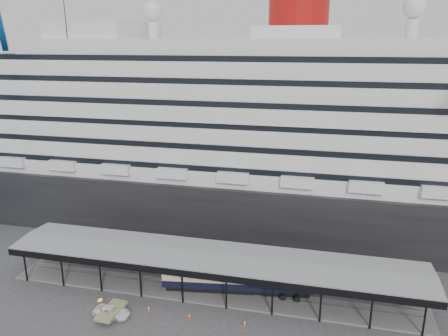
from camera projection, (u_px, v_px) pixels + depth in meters
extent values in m
plane|color=#3C3C3E|center=(202.00, 309.00, 55.00)|extent=(200.00, 200.00, 0.00)
cube|color=black|center=(248.00, 191.00, 83.50)|extent=(130.00, 30.00, 10.00)
cylinder|color=#A30F0D|center=(299.00, 11.00, 72.66)|extent=(10.00, 10.00, 9.00)
sphere|color=silver|center=(153.00, 11.00, 78.35)|extent=(3.60, 3.60, 3.60)
sphere|color=silver|center=(414.00, 7.00, 68.58)|extent=(3.60, 3.60, 3.60)
cube|color=slate|center=(213.00, 288.00, 59.64)|extent=(56.00, 8.00, 0.24)
cube|color=slate|center=(211.00, 289.00, 58.92)|extent=(54.00, 0.08, 0.10)
cube|color=slate|center=(214.00, 284.00, 60.27)|extent=(54.00, 0.08, 0.10)
cube|color=black|center=(203.00, 276.00, 54.23)|extent=(56.00, 0.18, 0.90)
cube|color=black|center=(220.00, 245.00, 62.63)|extent=(56.00, 0.18, 0.90)
cube|color=slate|center=(212.00, 254.00, 58.23)|extent=(56.00, 9.00, 0.24)
cylinder|color=black|center=(73.00, 95.00, 75.21)|extent=(0.12, 0.12, 47.21)
imported|color=white|center=(112.00, 312.00, 53.47)|extent=(4.65, 2.38, 1.26)
cube|color=black|center=(237.00, 288.00, 58.75)|extent=(19.21, 4.80, 0.64)
cube|color=black|center=(237.00, 283.00, 58.52)|extent=(20.16, 5.28, 1.00)
cube|color=beige|center=(237.00, 275.00, 58.22)|extent=(20.17, 5.32, 1.18)
cube|color=black|center=(237.00, 270.00, 58.00)|extent=(20.16, 5.28, 0.36)
cube|color=#E34D0C|center=(149.00, 311.00, 54.70)|extent=(0.45, 0.45, 0.03)
cone|color=#E34D0C|center=(149.00, 308.00, 54.60)|extent=(0.38, 0.38, 0.69)
cylinder|color=white|center=(149.00, 308.00, 54.58)|extent=(0.22, 0.22, 0.13)
cube|color=#DF410C|center=(189.00, 319.00, 53.17)|extent=(0.45, 0.45, 0.03)
cone|color=#DF410C|center=(189.00, 316.00, 53.07)|extent=(0.38, 0.38, 0.70)
cylinder|color=white|center=(189.00, 316.00, 53.05)|extent=(0.22, 0.22, 0.14)
cube|color=#DF520C|center=(245.00, 325.00, 51.90)|extent=(0.39, 0.39, 0.03)
cone|color=#DF520C|center=(245.00, 323.00, 51.81)|extent=(0.33, 0.33, 0.66)
cylinder|color=white|center=(245.00, 322.00, 51.79)|extent=(0.21, 0.21, 0.13)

